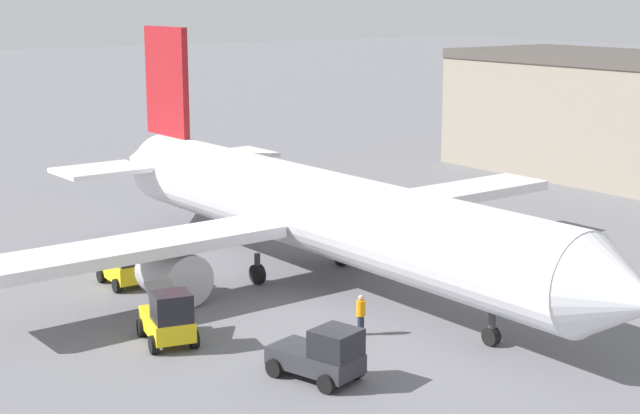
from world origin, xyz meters
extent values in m
plane|color=slate|center=(0.00, 0.00, 0.00)|extent=(400.00, 400.00, 0.00)
cylinder|color=white|center=(0.00, 0.00, 3.31)|extent=(29.39, 4.49, 3.79)
cone|color=white|center=(16.17, 0.38, 3.31)|extent=(3.12, 3.79, 3.72)
cone|color=white|center=(-16.73, -0.40, 3.31)|extent=(4.26, 3.70, 3.60)
cube|color=white|center=(-1.67, 8.80, 2.65)|extent=(3.36, 13.94, 0.50)
cube|color=white|center=(-1.25, -8.87, 2.65)|extent=(3.36, 13.94, 0.50)
cylinder|color=#ADADB2|center=(-1.63, 6.72, 1.18)|extent=(2.91, 2.32, 2.25)
cylinder|color=#ADADB2|center=(-1.30, -6.79, 1.18)|extent=(2.91, 2.32, 2.25)
cube|color=maroon|center=(-13.89, -0.33, 8.20)|extent=(4.19, 0.46, 5.98)
cube|color=white|center=(-13.99, 3.84, 3.69)|extent=(3.52, 4.63, 0.24)
cube|color=white|center=(-13.79, -4.50, 3.69)|extent=(3.52, 4.63, 0.24)
cylinder|color=#38383D|center=(10.55, 0.25, 0.71)|extent=(0.28, 0.28, 1.41)
cylinder|color=black|center=(10.55, 0.25, 0.35)|extent=(0.71, 0.37, 0.70)
cylinder|color=#38383D|center=(-1.41, -2.50, 0.71)|extent=(0.28, 0.28, 1.41)
cylinder|color=black|center=(-1.41, -2.50, 0.45)|extent=(0.91, 0.37, 0.90)
cylinder|color=#38383D|center=(-1.52, 2.43, 0.71)|extent=(0.28, 0.28, 1.41)
cylinder|color=black|center=(-1.52, 2.43, 0.45)|extent=(0.91, 0.37, 0.90)
cylinder|color=#1E2338|center=(6.75, -2.98, 0.39)|extent=(0.26, 0.26, 0.77)
cylinder|color=orange|center=(6.75, -2.98, 1.07)|extent=(0.35, 0.35, 0.61)
sphere|color=tan|center=(6.75, -2.98, 1.49)|extent=(0.22, 0.22, 0.22)
cube|color=#2D2D33|center=(9.23, -6.96, 0.66)|extent=(3.55, 2.39, 0.66)
cube|color=black|center=(10.11, -6.72, 1.46)|extent=(1.75, 1.76, 0.95)
cylinder|color=black|center=(10.54, -7.43, 0.33)|extent=(0.71, 0.44, 0.66)
cylinder|color=black|center=(10.12, -5.89, 0.33)|extent=(0.71, 0.44, 0.66)
cylinder|color=black|center=(8.35, -8.03, 0.33)|extent=(0.71, 0.44, 0.66)
cylinder|color=black|center=(7.93, -6.49, 0.33)|extent=(0.71, 0.44, 0.66)
cube|color=yellow|center=(3.04, -9.39, 0.72)|extent=(3.19, 2.16, 0.75)
cube|color=black|center=(3.84, -9.58, 1.63)|extent=(1.57, 1.63, 1.07)
cube|color=#333333|center=(2.53, -9.26, 1.70)|extent=(2.02, 1.46, 0.71)
cylinder|color=black|center=(3.86, -10.36, 0.34)|extent=(0.73, 0.43, 0.69)
cylinder|color=black|center=(4.21, -8.89, 0.34)|extent=(0.73, 0.43, 0.69)
cylinder|color=black|center=(1.87, -9.88, 0.34)|extent=(0.73, 0.43, 0.69)
cylinder|color=black|center=(2.23, -8.41, 0.34)|extent=(0.73, 0.43, 0.69)
cube|color=yellow|center=(-4.82, -7.37, 0.73)|extent=(2.73, 1.75, 0.83)
cube|color=black|center=(-4.08, -7.40, 1.74)|extent=(1.23, 1.52, 1.19)
cylinder|color=black|center=(-3.93, -8.23, 0.31)|extent=(0.64, 0.31, 0.62)
cylinder|color=black|center=(-3.86, -6.59, 0.31)|extent=(0.64, 0.31, 0.62)
cylinder|color=black|center=(-5.79, -8.14, 0.31)|extent=(0.64, 0.31, 0.62)
cylinder|color=black|center=(-5.72, -6.51, 0.31)|extent=(0.64, 0.31, 0.62)
camera|label=1|loc=(34.86, -25.49, 12.87)|focal=55.00mm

